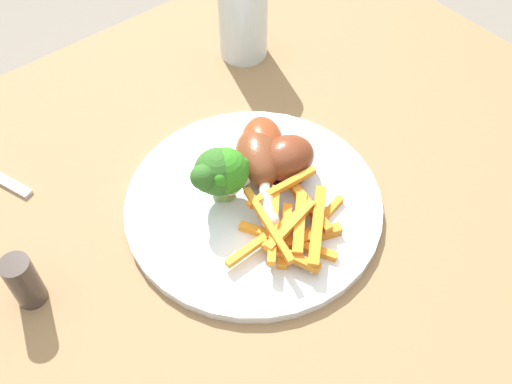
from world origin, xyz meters
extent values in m
cube|color=#8E6B47|center=(0.00, 0.00, 0.69)|extent=(0.93, 0.80, 0.03)
cylinder|color=brown|center=(-0.40, -0.34, 0.34)|extent=(0.06, 0.06, 0.68)
cylinder|color=silver|center=(0.02, 0.00, 0.71)|extent=(0.29, 0.29, 0.01)
cylinder|color=#7AA65F|center=(0.04, -0.03, 0.73)|extent=(0.02, 0.02, 0.02)
sphere|color=#2E6222|center=(0.04, -0.03, 0.76)|extent=(0.05, 0.05, 0.05)
sphere|color=#2E6222|center=(0.06, -0.03, 0.76)|extent=(0.03, 0.03, 0.03)
sphere|color=#2E6222|center=(0.04, -0.01, 0.76)|extent=(0.02, 0.02, 0.02)
sphere|color=#2E6222|center=(0.06, -0.02, 0.77)|extent=(0.03, 0.03, 0.03)
cylinder|color=#88A54B|center=(0.04, -0.02, 0.73)|extent=(0.02, 0.02, 0.02)
sphere|color=#2F7E1D|center=(0.04, -0.02, 0.76)|extent=(0.05, 0.05, 0.05)
sphere|color=#2F7E1D|center=(0.03, -0.04, 0.76)|extent=(0.02, 0.02, 0.02)
sphere|color=#2F7E1D|center=(0.02, -0.04, 0.76)|extent=(0.03, 0.03, 0.03)
sphere|color=#2F7E1D|center=(0.02, -0.02, 0.77)|extent=(0.02, 0.02, 0.02)
sphere|color=#2F7E1D|center=(0.05, -0.01, 0.77)|extent=(0.02, 0.02, 0.02)
sphere|color=#2F7E1D|center=(0.04, -0.01, 0.76)|extent=(0.02, 0.02, 0.02)
sphere|color=#2F7E1D|center=(0.05, -0.01, 0.77)|extent=(0.02, 0.02, 0.02)
cube|color=orange|center=(0.02, 0.06, 0.72)|extent=(0.06, 0.06, 0.01)
cube|color=orange|center=(0.03, 0.05, 0.74)|extent=(0.07, 0.08, 0.01)
cube|color=orange|center=(0.04, 0.05, 0.73)|extent=(0.11, 0.01, 0.01)
cube|color=orange|center=(-0.02, 0.05, 0.73)|extent=(0.02, 0.08, 0.01)
cube|color=orange|center=(-0.01, 0.08, 0.74)|extent=(0.08, 0.08, 0.01)
cube|color=orange|center=(0.04, 0.09, 0.73)|extent=(0.03, 0.06, 0.01)
cube|color=orange|center=(-0.01, 0.02, 0.74)|extent=(0.09, 0.02, 0.01)
cube|color=orange|center=(0.02, 0.06, 0.74)|extent=(0.08, 0.02, 0.01)
cube|color=orange|center=(0.00, 0.08, 0.72)|extent=(0.06, 0.03, 0.01)
cube|color=orange|center=(-0.02, 0.07, 0.72)|extent=(0.09, 0.03, 0.01)
cube|color=orange|center=(0.02, 0.07, 0.72)|extent=(0.06, 0.10, 0.01)
cube|color=orange|center=(0.01, 0.07, 0.74)|extent=(0.06, 0.06, 0.01)
cube|color=orange|center=(0.04, 0.05, 0.75)|extent=(0.03, 0.10, 0.01)
cylinder|color=maroon|center=(-0.03, -0.05, 0.72)|extent=(0.05, 0.05, 0.00)
ellipsoid|color=brown|center=(-0.03, -0.05, 0.74)|extent=(0.09, 0.09, 0.04)
cylinder|color=beige|center=(0.00, 0.00, 0.74)|extent=(0.03, 0.04, 0.01)
sphere|color=silver|center=(0.02, 0.02, 0.74)|extent=(0.02, 0.02, 0.02)
cylinder|color=#4F2112|center=(-0.02, -0.03, 0.72)|extent=(0.05, 0.05, 0.00)
ellipsoid|color=brown|center=(-0.02, -0.03, 0.74)|extent=(0.09, 0.10, 0.05)
cylinder|color=beige|center=(0.02, 0.03, 0.74)|extent=(0.03, 0.04, 0.01)
sphere|color=silver|center=(0.03, 0.04, 0.74)|extent=(0.02, 0.02, 0.02)
cylinder|color=#4F1E11|center=(-0.04, -0.01, 0.72)|extent=(0.05, 0.05, 0.00)
ellipsoid|color=brown|center=(-0.04, -0.01, 0.74)|extent=(0.07, 0.06, 0.05)
cylinder|color=beige|center=(0.01, -0.02, 0.74)|extent=(0.04, 0.02, 0.01)
sphere|color=silver|center=(0.03, -0.02, 0.74)|extent=(0.02, 0.02, 0.02)
cylinder|color=silver|center=(-0.15, -0.23, 0.77)|extent=(0.07, 0.07, 0.13)
cylinder|color=#423833|center=(0.26, -0.05, 0.74)|extent=(0.03, 0.03, 0.06)
camera|label=1|loc=(0.27, 0.31, 1.24)|focal=41.15mm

